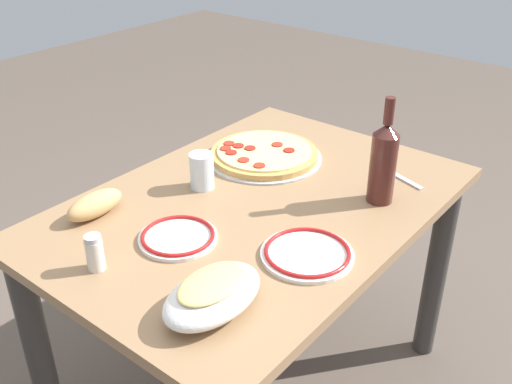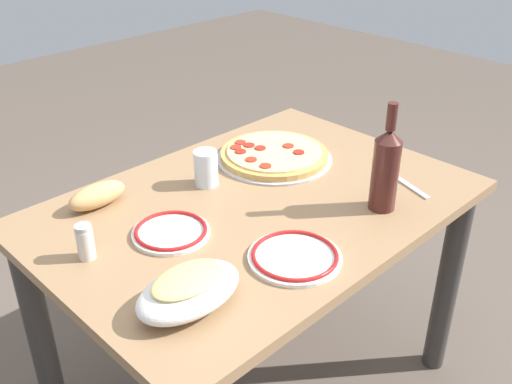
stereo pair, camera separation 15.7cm
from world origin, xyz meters
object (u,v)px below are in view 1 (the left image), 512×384
(wine_bottle, at_px, (383,161))
(bread_loaf, at_px, (95,205))
(pepperoni_pizza, at_px, (264,154))
(side_plate_far, at_px, (307,253))
(spice_shaker, at_px, (95,253))
(side_plate_near, at_px, (178,237))
(dining_table, at_px, (256,242))
(baked_pasta_dish, at_px, (213,293))
(water_glass, at_px, (202,171))

(wine_bottle, bearing_deg, bread_loaf, -45.24)
(pepperoni_pizza, distance_m, bread_loaf, 0.55)
(side_plate_far, bearing_deg, spice_shaker, -45.57)
(side_plate_near, relative_size, bread_loaf, 1.17)
(dining_table, xyz_separation_m, spice_shaker, (0.45, -0.09, 0.17))
(spice_shaker, bearing_deg, wine_bottle, 152.83)
(dining_table, bearing_deg, wine_bottle, 130.26)
(baked_pasta_dish, xyz_separation_m, spice_shaker, (0.06, -0.30, 0.00))
(baked_pasta_dish, height_order, side_plate_near, baked_pasta_dish)
(wine_bottle, xyz_separation_m, side_plate_near, (0.47, -0.28, -0.11))
(dining_table, bearing_deg, pepperoni_pizza, -146.56)
(bread_loaf, bearing_deg, pepperoni_pizza, 166.21)
(side_plate_far, height_order, spice_shaker, spice_shaker)
(side_plate_near, height_order, spice_shaker, spice_shaker)
(water_glass, bearing_deg, bread_loaf, -21.27)
(pepperoni_pizza, distance_m, water_glass, 0.26)
(bread_loaf, bearing_deg, side_plate_far, 109.86)
(water_glass, relative_size, spice_shaker, 1.17)
(side_plate_near, distance_m, spice_shaker, 0.21)
(water_glass, height_order, bread_loaf, water_glass)
(spice_shaker, bearing_deg, pepperoni_pizza, -175.28)
(water_glass, xyz_separation_m, side_plate_near, (0.23, 0.14, -0.04))
(dining_table, bearing_deg, bread_loaf, -41.68)
(baked_pasta_dish, relative_size, wine_bottle, 0.82)
(dining_table, relative_size, bread_loaf, 7.02)
(side_plate_far, xyz_separation_m, spice_shaker, (0.33, -0.34, 0.03))
(pepperoni_pizza, height_order, side_plate_near, pepperoni_pizza)
(baked_pasta_dish, distance_m, wine_bottle, 0.61)
(bread_loaf, relative_size, spice_shaker, 1.88)
(wine_bottle, relative_size, spice_shaker, 3.35)
(spice_shaker, bearing_deg, dining_table, 168.72)
(wine_bottle, relative_size, side_plate_near, 1.53)
(dining_table, bearing_deg, side_plate_far, 64.04)
(pepperoni_pizza, relative_size, water_glass, 3.46)
(dining_table, height_order, side_plate_far, side_plate_far)
(dining_table, relative_size, spice_shaker, 13.22)
(side_plate_near, relative_size, side_plate_far, 0.88)
(dining_table, xyz_separation_m, pepperoni_pizza, (-0.22, -0.15, 0.14))
(water_glass, height_order, side_plate_far, water_glass)
(pepperoni_pizza, height_order, spice_shaker, spice_shaker)
(wine_bottle, xyz_separation_m, water_glass, (0.24, -0.42, -0.07))
(wine_bottle, bearing_deg, baked_pasta_dish, -4.53)
(bread_loaf, bearing_deg, water_glass, 158.73)
(water_glass, relative_size, side_plate_far, 0.47)
(water_glass, distance_m, bread_loaf, 0.30)
(dining_table, distance_m, wine_bottle, 0.41)
(baked_pasta_dish, height_order, water_glass, water_glass)
(water_glass, bearing_deg, dining_table, 100.18)
(dining_table, distance_m, bread_loaf, 0.45)
(baked_pasta_dish, xyz_separation_m, bread_loaf, (-0.08, -0.48, -0.01))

